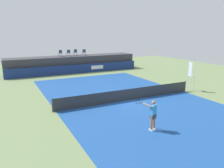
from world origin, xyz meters
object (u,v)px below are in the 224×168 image
spectator_chair_far_left (60,53)px  tennis_player (153,114)px  net_post_far (185,86)px  spectator_chair_left (68,53)px  net_post_near (52,105)px  spectator_chair_center (75,52)px  umpire_chair (191,74)px  spectator_chair_right (84,52)px

spectator_chair_far_left → tennis_player: spectator_chair_far_left is taller
spectator_chair_far_left → net_post_far: size_ratio=0.89×
spectator_chair_far_left → spectator_chair_left: 1.11m
spectator_chair_left → tennis_player: spectator_chair_left is taller
spectator_chair_left → tennis_player: (-1.12, -20.71, -1.73)m
spectator_chair_left → net_post_near: (-5.58, -15.18, -2.19)m
net_post_far → tennis_player: bearing=-145.1°
spectator_chair_center → net_post_far: bearing=-69.7°
spectator_chair_far_left → net_post_near: size_ratio=0.89×
umpire_chair → tennis_player: 10.20m
spectator_chair_right → net_post_near: spectator_chair_right is taller
spectator_chair_right → net_post_near: bearing=-117.4°
spectator_chair_center → tennis_player: size_ratio=0.50×
spectator_chair_left → spectator_chair_center: size_ratio=1.00×
net_post_far → tennis_player: size_ratio=0.56×
umpire_chair → tennis_player: umpire_chair is taller
spectator_chair_far_left → spectator_chair_right: same height
spectator_chair_far_left → net_post_far: 17.36m
spectator_chair_center → net_post_far: (5.74, -15.48, -2.19)m
spectator_chair_far_left → spectator_chair_left: bearing=-5.8°
spectator_chair_center → tennis_player: (-2.20, -21.02, -1.73)m
spectator_chair_far_left → tennis_player: size_ratio=0.50×
umpire_chair → tennis_player: (-8.54, -5.54, -0.63)m
spectator_chair_right → spectator_chair_left: bearing=174.3°
spectator_chair_far_left → spectator_chair_left: (1.11, -0.11, 0.00)m
spectator_chair_right → tennis_player: size_ratio=0.50×
spectator_chair_left → spectator_chair_far_left: bearing=174.2°
spectator_chair_far_left → spectator_chair_center: same height
spectator_chair_left → net_post_far: 16.78m
net_post_far → net_post_near: bearing=180.0°
spectator_chair_right → umpire_chair: bearing=-70.7°
spectator_chair_far_left → spectator_chair_left: same height
spectator_chair_center → tennis_player: 21.20m
spectator_chair_left → umpire_chair: 16.93m
net_post_near → net_post_far: 12.40m
spectator_chair_far_left → tennis_player: bearing=-90.0°
spectator_chair_left → umpire_chair: spectator_chair_left is taller
tennis_player → spectator_chair_far_left: bearing=90.0°
spectator_chair_far_left → umpire_chair: 17.54m
spectator_chair_left → net_post_far: size_ratio=0.89×
spectator_chair_far_left → umpire_chair: size_ratio=0.32×
umpire_chair → net_post_near: size_ratio=2.76×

